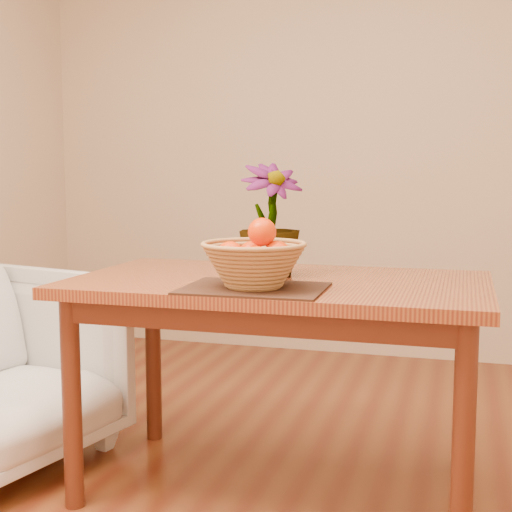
# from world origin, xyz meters

# --- Properties ---
(wall_back) EXTENTS (4.00, 0.02, 2.70)m
(wall_back) POSITION_xyz_m (0.00, 2.25, 1.35)
(wall_back) COLOR beige
(wall_back) RESTS_ON floor
(table) EXTENTS (1.40, 0.80, 0.75)m
(table) POSITION_xyz_m (0.00, 0.30, 0.66)
(table) COLOR brown
(table) RESTS_ON floor
(placemat) EXTENTS (0.44, 0.34, 0.01)m
(placemat) POSITION_xyz_m (-0.02, 0.07, 0.75)
(placemat) COLOR #331C12
(placemat) RESTS_ON table
(wicker_basket) EXTENTS (0.33, 0.33, 0.13)m
(wicker_basket) POSITION_xyz_m (-0.02, 0.07, 0.82)
(wicker_basket) COLOR #A56F44
(wicker_basket) RESTS_ON placemat
(orange_pile) EXTENTS (0.22, 0.22, 0.16)m
(orange_pile) POSITION_xyz_m (-0.02, 0.07, 0.87)
(orange_pile) COLOR red
(orange_pile) RESTS_ON wicker_basket
(potted_plant) EXTENTS (0.31, 0.31, 0.39)m
(potted_plant) POSITION_xyz_m (-0.05, 0.36, 0.95)
(potted_plant) COLOR #1E4D16
(potted_plant) RESTS_ON table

